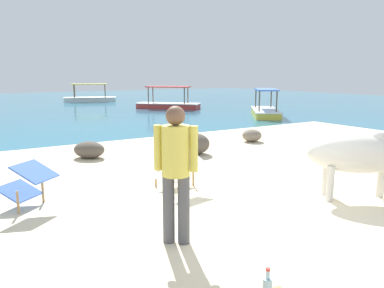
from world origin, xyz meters
name	(u,v)px	position (x,y,z in m)	size (l,w,h in m)	color
sand_beach	(274,218)	(0.00, 0.00, 0.02)	(18.00, 14.00, 0.04)	beige
water_surface	(28,106)	(0.00, 22.00, 0.00)	(60.00, 36.00, 0.03)	teal
cow	(362,154)	(1.69, -0.13, 0.77)	(1.77, 1.55, 1.11)	beige
deck_chair_near	(180,167)	(-0.45, 1.85, 0.42)	(0.67, 0.85, 0.68)	#A37A4C
deck_chair_far	(27,183)	(-2.86, 2.21, 0.42)	(0.90, 0.93, 0.68)	#A37A4C
person_standing	(176,165)	(-1.55, 0.02, 0.99)	(0.41, 0.37, 1.62)	#4C4C51
shore_rock_medium	(252,135)	(3.63, 4.72, 0.22)	(0.57, 0.57, 0.37)	gray
shore_rock_small	(195,144)	(1.27, 4.12, 0.30)	(0.74, 0.73, 0.52)	brown
shore_rock_flat	(89,150)	(-1.10, 5.08, 0.24)	(0.77, 0.58, 0.39)	brown
boat_red	(168,104)	(6.68, 15.71, 0.29)	(3.39, 3.44, 1.29)	#C63833
boat_white	(90,98)	(4.46, 23.67, 0.29)	(3.85, 2.23, 1.29)	white
boat_yellow	(265,110)	(8.83, 9.83, 0.29)	(3.13, 3.63, 1.29)	gold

